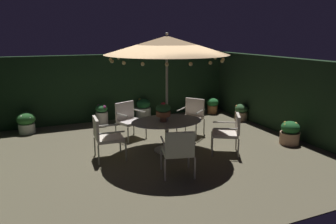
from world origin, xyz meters
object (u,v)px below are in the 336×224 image
(potted_plant_back_right, at_px, (102,114))
(potted_plant_left_far, at_px, (143,109))
(patio_dining_table, at_px, (167,126))
(patio_chair_east, at_px, (128,117))
(potted_plant_right_far, at_px, (290,133))
(centerpiece_planter, at_px, (163,110))
(patio_chair_south, at_px, (178,149))
(patio_chair_southeast, at_px, (105,135))
(potted_plant_front_corner, at_px, (241,112))
(patio_chair_north, at_px, (229,131))
(patio_chair_northeast, at_px, (192,114))
(potted_plant_back_left, at_px, (212,105))
(patio_umbrella, at_px, (167,45))
(potted_plant_left_near, at_px, (26,122))

(potted_plant_back_right, height_order, potted_plant_left_far, potted_plant_left_far)
(patio_dining_table, relative_size, patio_chair_east, 1.79)
(potted_plant_back_right, bearing_deg, potted_plant_right_far, -42.68)
(centerpiece_planter, bearing_deg, patio_chair_south, -100.30)
(patio_dining_table, xyz_separation_m, potted_plant_left_far, (0.49, 3.17, -0.29))
(patio_dining_table, xyz_separation_m, patio_chair_southeast, (-1.47, 0.07, -0.05))
(patio_chair_east, distance_m, patio_chair_southeast, 1.58)
(potted_plant_front_corner, bearing_deg, patio_chair_north, -130.99)
(potted_plant_right_far, bearing_deg, centerpiece_planter, 166.79)
(patio_dining_table, xyz_separation_m, patio_chair_northeast, (1.15, 0.91, -0.03))
(potted_plant_right_far, bearing_deg, potted_plant_front_corner, 84.00)
(centerpiece_planter, relative_size, patio_chair_southeast, 0.48)
(patio_chair_northeast, bearing_deg, potted_plant_left_far, 106.24)
(centerpiece_planter, height_order, potted_plant_back_left, centerpiece_planter)
(potted_plant_back_right, height_order, potted_plant_front_corner, potted_plant_back_right)
(potted_plant_left_far, relative_size, potted_plant_right_far, 1.09)
(patio_umbrella, relative_size, patio_chair_southeast, 2.95)
(patio_chair_southeast, distance_m, potted_plant_right_far, 4.61)
(patio_chair_north, relative_size, potted_plant_right_far, 1.57)
(patio_chair_northeast, bearing_deg, patio_chair_southeast, -162.28)
(patio_chair_southeast, bearing_deg, patio_chair_north, -16.29)
(centerpiece_planter, height_order, potted_plant_front_corner, centerpiece_planter)
(patio_chair_north, distance_m, potted_plant_front_corner, 3.12)
(potted_plant_front_corner, bearing_deg, potted_plant_right_far, -96.00)
(centerpiece_planter, distance_m, patio_chair_north, 1.61)
(patio_dining_table, height_order, potted_plant_left_far, patio_dining_table)
(patio_chair_south, bearing_deg, potted_plant_left_far, 79.46)
(patio_chair_east, relative_size, potted_plant_back_right, 1.51)
(potted_plant_back_left, xyz_separation_m, potted_plant_left_far, (-2.44, 0.37, 0.02))
(centerpiece_planter, distance_m, potted_plant_left_near, 4.22)
(patio_umbrella, relative_size, patio_chair_northeast, 2.85)
(patio_chair_east, relative_size, patio_chair_south, 1.00)
(potted_plant_back_right, xyz_separation_m, potted_plant_back_left, (3.88, -0.11, -0.03))
(patio_chair_southeast, bearing_deg, potted_plant_back_left, 31.76)
(patio_chair_south, height_order, potted_plant_back_left, patio_chair_south)
(potted_plant_back_right, distance_m, potted_plant_left_far, 1.47)
(patio_chair_south, bearing_deg, patio_umbrella, 75.77)
(centerpiece_planter, relative_size, potted_plant_front_corner, 0.85)
(potted_plant_left_far, relative_size, potted_plant_front_corner, 1.21)
(potted_plant_back_left, relative_size, potted_plant_front_corner, 1.01)
(potted_plant_right_far, bearing_deg, patio_chair_south, -169.62)
(patio_dining_table, relative_size, potted_plant_left_near, 2.87)
(centerpiece_planter, xyz_separation_m, patio_chair_south, (-0.25, -1.37, -0.45))
(patio_dining_table, relative_size, potted_plant_back_right, 2.70)
(potted_plant_right_far, bearing_deg, potted_plant_left_near, 149.23)
(patio_dining_table, distance_m, potted_plant_front_corner, 3.70)
(patio_umbrella, distance_m, potted_plant_back_right, 3.74)
(patio_chair_southeast, height_order, potted_plant_left_far, patio_chair_southeast)
(patio_chair_east, bearing_deg, patio_umbrella, -68.17)
(patio_chair_north, xyz_separation_m, patio_chair_northeast, (-0.12, 1.64, 0.03))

